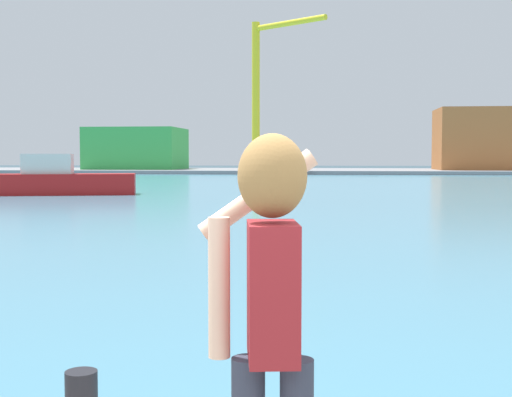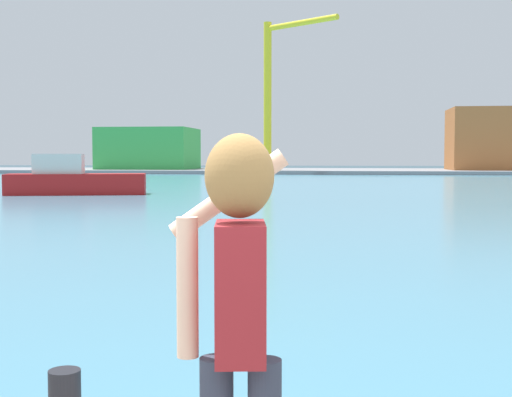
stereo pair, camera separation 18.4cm
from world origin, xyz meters
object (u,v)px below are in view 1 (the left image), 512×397
object	(u,v)px
port_crane	(263,81)
person_photographer	(270,299)
boat_moored	(62,180)
warehouse_right	(502,139)
warehouse_left	(137,149)

from	to	relation	value
port_crane	person_photographer	bearing A→B (deg)	-84.32
boat_moored	warehouse_right	distance (m)	66.58
warehouse_left	warehouse_right	bearing A→B (deg)	-0.55
person_photographer	warehouse_left	bearing A→B (deg)	7.58
boat_moored	port_crane	distance (m)	49.75
port_crane	warehouse_right	bearing A→B (deg)	12.07
person_photographer	boat_moored	bearing A→B (deg)	14.35
warehouse_left	port_crane	distance (m)	21.36
boat_moored	warehouse_left	size ratio (longest dim) A/B	0.67
boat_moored	warehouse_right	xyz separation A→B (m)	(37.91, 54.62, 3.61)
boat_moored	warehouse_left	world-z (taller)	warehouse_left
person_photographer	boat_moored	world-z (taller)	boat_moored
person_photographer	warehouse_right	bearing A→B (deg)	-22.52
person_photographer	port_crane	xyz separation A→B (m)	(-8.41, 84.50, 9.98)
port_crane	boat_moored	bearing A→B (deg)	-98.42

